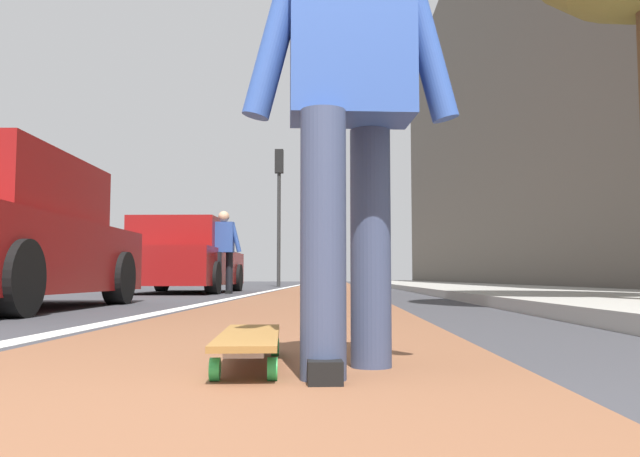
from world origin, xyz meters
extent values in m
plane|color=#38383D|center=(10.00, 0.00, 0.00)|extent=(80.00, 80.00, 0.00)
cube|color=brown|center=(24.00, 0.00, 0.00)|extent=(56.00, 2.02, 0.00)
cube|color=silver|center=(20.00, 1.16, 0.00)|extent=(52.00, 0.16, 0.01)
cube|color=#9E9B93|center=(18.00, -3.56, 0.06)|extent=(52.00, 3.20, 0.12)
cube|color=#60594F|center=(22.00, -5.98, 6.92)|extent=(40.00, 1.20, 13.83)
cylinder|color=green|center=(1.64, 0.03, 0.04)|extent=(0.07, 0.04, 0.07)
cylinder|color=green|center=(1.66, -0.14, 0.04)|extent=(0.07, 0.04, 0.07)
cylinder|color=green|center=(1.04, -0.02, 0.04)|extent=(0.07, 0.04, 0.07)
cylinder|color=green|center=(1.06, -0.19, 0.04)|extent=(0.07, 0.04, 0.07)
cube|color=silver|center=(1.65, -0.05, 0.08)|extent=(0.07, 0.12, 0.02)
cube|color=silver|center=(1.05, -0.10, 0.08)|extent=(0.07, 0.12, 0.02)
cube|color=olive|center=(1.35, -0.08, 0.10)|extent=(0.85, 0.27, 0.02)
cylinder|color=#384260|center=(1.07, -0.34, 0.41)|extent=(0.14, 0.14, 0.82)
cylinder|color=#384260|center=(1.35, -0.49, 0.41)|extent=(0.14, 0.14, 0.82)
cube|color=black|center=(1.07, -0.34, 0.04)|extent=(0.27, 0.12, 0.07)
cube|color=#2D4C99|center=(1.20, -0.43, 1.12)|extent=(0.27, 0.42, 0.60)
cylinder|color=#2D4C99|center=(1.18, -0.19, 1.12)|extent=(0.11, 0.24, 0.60)
cylinder|color=#2D4C99|center=(1.22, -0.67, 1.12)|extent=(0.11, 0.24, 0.60)
cube|color=#4C606B|center=(6.18, 2.95, 1.16)|extent=(0.08, 1.53, 0.51)
cylinder|color=black|center=(6.50, 2.13, 0.30)|extent=(0.61, 0.24, 0.60)
cylinder|color=black|center=(3.97, 2.06, 0.30)|extent=(0.61, 0.24, 0.60)
cube|color=maroon|center=(12.20, 2.72, 0.51)|extent=(4.38, 1.78, 0.70)
cube|color=maroon|center=(12.05, 2.72, 1.16)|extent=(2.41, 1.63, 0.60)
cube|color=#4C606B|center=(13.26, 2.72, 1.16)|extent=(0.04, 1.56, 0.51)
cylinder|color=black|center=(13.56, 3.56, 0.30)|extent=(0.60, 0.22, 0.60)
cylinder|color=black|center=(13.56, 1.87, 0.30)|extent=(0.60, 0.22, 0.60)
cylinder|color=black|center=(10.85, 3.56, 0.30)|extent=(0.60, 0.22, 0.60)
cylinder|color=black|center=(10.84, 1.88, 0.30)|extent=(0.60, 0.22, 0.60)
cylinder|color=#2D2D2D|center=(20.60, 1.56, 1.91)|extent=(0.12, 0.12, 3.82)
cube|color=black|center=(20.60, 1.56, 4.22)|extent=(0.24, 0.28, 0.80)
sphere|color=#360606|center=(20.73, 1.56, 4.48)|extent=(0.16, 0.16, 0.16)
sphere|color=gold|center=(20.73, 1.56, 4.22)|extent=(0.16, 0.16, 0.16)
sphere|color=black|center=(20.73, 1.56, 3.96)|extent=(0.16, 0.16, 0.16)
cylinder|color=black|center=(11.33, 1.66, 0.39)|extent=(0.13, 0.13, 0.78)
cylinder|color=black|center=(11.08, 1.83, 0.39)|extent=(0.13, 0.13, 0.78)
cube|color=black|center=(11.33, 1.66, 0.03)|extent=(0.25, 0.10, 0.07)
cube|color=#2D4C99|center=(11.22, 1.76, 1.07)|extent=(0.23, 0.38, 0.57)
cylinder|color=#2D4C99|center=(11.22, 1.53, 1.07)|extent=(0.09, 0.22, 0.57)
cylinder|color=#2D4C99|center=(11.22, 1.99, 1.07)|extent=(0.09, 0.22, 0.57)
sphere|color=tan|center=(11.22, 1.76, 1.46)|extent=(0.21, 0.21, 0.21)
camera|label=1|loc=(-0.88, -0.38, 0.31)|focal=36.23mm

